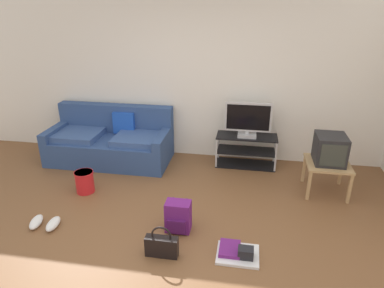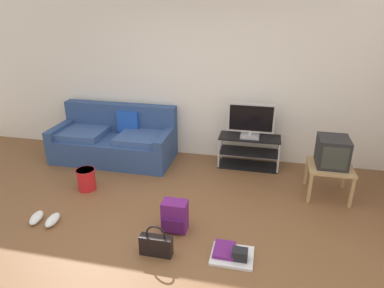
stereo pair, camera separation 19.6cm
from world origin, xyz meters
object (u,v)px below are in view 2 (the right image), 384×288
Objects in this scene: handbag at (156,244)px; couch at (115,140)px; crt_tv at (332,152)px; side_table at (330,170)px; floor_tray at (232,254)px; tv_stand at (249,152)px; flat_tv at (251,121)px; cleaning_bucket at (86,179)px; backpack at (175,216)px; sneakers_pair at (44,219)px.

couch is at bearing 123.05° from handbag.
side_table is at bearing -90.00° from crt_tv.
couch is 4.45× the size of floor_tray.
crt_tv is (1.11, -0.66, 0.39)m from tv_stand.
tv_stand reaches higher than side_table.
tv_stand is 1.35m from crt_tv.
flat_tv is 2.54m from handbag.
handbag is at bearing -38.37° from cleaning_bucket.
tv_stand is 2.58× the size of backpack.
couch reaches higher than cleaning_bucket.
sneakers_pair is (-3.42, -1.42, -0.60)m from crt_tv.
crt_tv reaches higher than tv_stand.
side_table is at bearing 40.57° from backpack.
floor_tray is (0.78, 0.13, -0.09)m from handbag.
floor_tray is (2.17, -0.97, -0.12)m from cleaning_bucket.
handbag is (-1.92, -1.67, -0.26)m from side_table.
side_table is (1.11, -0.67, 0.13)m from tv_stand.
floor_tray is at bearing -3.28° from sneakers_pair.
couch is 3.39m from crt_tv.
backpack is 0.95× the size of sneakers_pair.
side_table is 1.32× the size of crt_tv.
backpack reaches higher than sneakers_pair.
flat_tv reaches higher than side_table.
couch is 5.46× the size of handbag.
tv_stand is at bearing 148.82° from side_table.
couch is 3.43× the size of side_table.
crt_tv is 1.20× the size of handbag.
crt_tv is (1.11, -0.63, -0.14)m from flat_tv.
tv_stand is 2.52m from cleaning_bucket.
tv_stand is 1.66× the size of side_table.
sneakers_pair is (-1.50, 0.26, -0.08)m from handbag.
couch is 2.61m from handbag.
cleaning_bucket is 2.38m from floor_tray.
backpack is 0.47m from handbag.
floor_tray is at bearing -90.51° from tv_stand.
sneakers_pair is at bearing -92.40° from couch.
side_table is 1.30× the size of floor_tray.
backpack is at bearing -146.35° from crt_tv.
tv_stand reaches higher than sneakers_pair.
tv_stand reaches higher than cleaning_bucket.
floor_tray is at bearing -24.09° from cleaning_bucket.
floor_tray is at bearing -126.07° from crt_tv.
couch is 3.38m from side_table.
backpack is at bearing -111.03° from tv_stand.
tv_stand is 1.33× the size of flat_tv.
crt_tv is 3.38m from cleaning_bucket.
floor_tray is (-1.13, -1.54, -0.35)m from side_table.
couch is 5.33× the size of backpack.
couch is at bearing 171.18° from side_table.
crt_tv is at bearing 40.92° from backpack.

